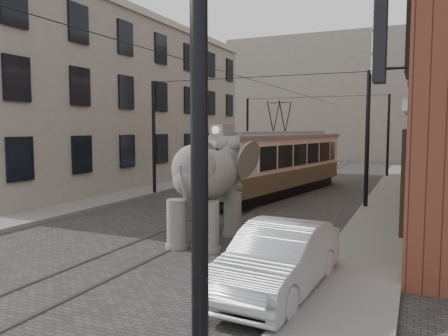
% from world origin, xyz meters
% --- Properties ---
extents(ground, '(120.00, 120.00, 0.00)m').
position_xyz_m(ground, '(0.00, 0.00, 0.00)').
color(ground, '#3D3B39').
extents(tram_rails, '(1.54, 80.00, 0.02)m').
position_xyz_m(tram_rails, '(0.00, 0.00, 0.01)').
color(tram_rails, slate).
rests_on(tram_rails, ground).
extents(sidewalk_right, '(2.00, 60.00, 0.15)m').
position_xyz_m(sidewalk_right, '(6.00, 0.00, 0.07)').
color(sidewalk_right, slate).
rests_on(sidewalk_right, ground).
extents(sidewalk_left, '(2.00, 60.00, 0.15)m').
position_xyz_m(sidewalk_left, '(-6.50, 0.00, 0.07)').
color(sidewalk_left, slate).
rests_on(sidewalk_left, ground).
extents(stucco_building, '(7.00, 24.00, 10.00)m').
position_xyz_m(stucco_building, '(-11.00, 10.00, 5.00)').
color(stucco_building, gray).
rests_on(stucco_building, ground).
extents(distant_block, '(28.00, 10.00, 14.00)m').
position_xyz_m(distant_block, '(0.00, 40.00, 7.00)').
color(distant_block, gray).
rests_on(distant_block, ground).
extents(catenary, '(11.00, 30.20, 6.00)m').
position_xyz_m(catenary, '(-0.20, 5.00, 3.00)').
color(catenary, black).
rests_on(catenary, ground).
extents(tram, '(4.58, 12.74, 4.95)m').
position_xyz_m(tram, '(0.39, 8.91, 2.48)').
color(tram, beige).
rests_on(tram, ground).
extents(elephant, '(3.16, 5.38, 3.20)m').
position_xyz_m(elephant, '(1.24, -1.74, 1.60)').
color(elephant, slate).
rests_on(elephant, ground).
extents(parked_car, '(1.86, 4.58, 1.48)m').
position_xyz_m(parked_car, '(4.59, -5.09, 0.74)').
color(parked_car, '#A7A8AC').
rests_on(parked_car, ground).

